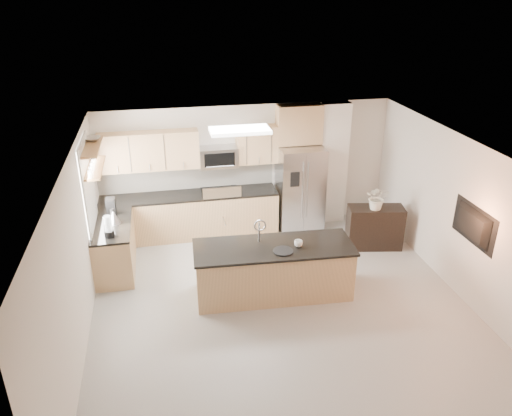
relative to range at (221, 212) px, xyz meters
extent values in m
plane|color=gray|center=(0.60, -2.92, -0.47)|extent=(6.50, 6.50, 0.00)
cube|color=white|center=(0.60, -2.92, 2.13)|extent=(6.00, 6.50, 0.02)
cube|color=beige|center=(0.60, 0.33, 0.83)|extent=(6.00, 0.02, 2.60)
cube|color=beige|center=(0.60, -6.17, 0.83)|extent=(6.00, 0.02, 2.60)
cube|color=beige|center=(-2.40, -2.92, 0.83)|extent=(0.02, 6.50, 2.60)
cube|color=beige|center=(3.60, -2.92, 0.83)|extent=(0.02, 6.50, 2.60)
cube|color=tan|center=(-0.63, 0.00, -0.03)|extent=(3.55, 0.65, 0.88)
cube|color=black|center=(-0.63, 0.00, 0.43)|extent=(3.55, 0.66, 0.04)
cube|color=white|center=(-0.63, 0.32, 0.71)|extent=(3.55, 0.02, 0.52)
cube|color=tan|center=(-2.07, -1.07, -0.03)|extent=(0.65, 1.50, 0.88)
cube|color=black|center=(-2.07, -1.07, 0.43)|extent=(0.66, 1.50, 0.04)
cube|color=black|center=(0.00, 0.00, -0.02)|extent=(0.76, 0.64, 0.90)
cube|color=black|center=(0.00, 0.00, 0.44)|extent=(0.76, 0.62, 0.03)
cube|color=#A7A7AA|center=(0.00, -0.30, 0.56)|extent=(0.76, 0.04, 0.22)
cube|color=tan|center=(-1.34, 0.16, 1.35)|extent=(1.92, 0.33, 0.75)
cube|color=tan|center=(0.79, 0.16, 1.35)|extent=(0.82, 0.33, 0.75)
cube|color=#A7A7AA|center=(0.00, 0.13, 1.16)|extent=(0.76, 0.40, 0.40)
cube|color=black|center=(0.00, -0.07, 1.16)|extent=(0.60, 0.02, 0.28)
cube|color=#A7A7AA|center=(1.66, -0.05, 0.42)|extent=(0.92, 0.75, 1.78)
cube|color=gray|center=(1.66, -0.43, 0.42)|extent=(0.02, 0.01, 1.69)
cube|color=black|center=(1.44, -0.44, 0.78)|extent=(0.18, 0.03, 0.30)
cube|color=white|center=(2.42, 0.18, 0.83)|extent=(0.60, 0.30, 2.60)
cube|color=white|center=(-2.38, -1.07, 1.18)|extent=(0.03, 1.05, 1.55)
cube|color=white|center=(-2.37, -1.07, 1.18)|extent=(0.03, 1.15, 1.65)
cube|color=#935E3B|center=(-2.25, -0.97, 1.48)|extent=(0.30, 1.20, 0.04)
cube|color=#935E3B|center=(-2.25, -0.97, 1.85)|extent=(0.30, 1.20, 0.04)
cube|color=white|center=(0.20, -1.32, 2.09)|extent=(1.00, 0.50, 0.06)
cube|color=tan|center=(0.55, -2.39, -0.04)|extent=(2.59, 1.01, 0.86)
cube|color=black|center=(0.55, -2.39, 0.41)|extent=(2.65, 1.08, 0.04)
cube|color=black|center=(0.36, -2.39, 0.39)|extent=(0.54, 0.39, 0.01)
cylinder|color=#A7A7AA|center=(0.36, -2.17, 0.60)|extent=(0.03, 0.03, 0.34)
torus|color=#A7A7AA|center=(0.36, -2.23, 0.75)|extent=(0.21, 0.03, 0.21)
cube|color=black|center=(2.87, -1.20, -0.05)|extent=(1.13, 0.63, 0.85)
imported|color=white|center=(0.94, -2.48, 0.48)|extent=(0.14, 0.14, 0.11)
cylinder|color=black|center=(0.66, -2.59, 0.44)|extent=(0.41, 0.41, 0.02)
cylinder|color=black|center=(-2.07, -1.56, 0.50)|extent=(0.17, 0.17, 0.11)
cylinder|color=silver|center=(-2.07, -1.56, 0.70)|extent=(0.12, 0.12, 0.27)
cone|color=#A7A7AA|center=(-2.02, -1.06, 0.57)|extent=(0.23, 0.23, 0.25)
cylinder|color=black|center=(-2.02, -1.06, 0.71)|extent=(0.05, 0.05, 0.05)
cube|color=black|center=(-2.09, -0.63, 0.60)|extent=(0.16, 0.20, 0.31)
cylinder|color=#A7A7AA|center=(-2.09, -0.69, 0.53)|extent=(0.10, 0.10, 0.11)
imported|color=#A7A7AA|center=(-2.25, -0.70, 1.91)|extent=(0.41, 0.41, 0.08)
imported|color=silver|center=(2.84, -1.26, 0.73)|extent=(0.81, 0.76, 0.71)
imported|color=black|center=(3.51, -3.12, 0.88)|extent=(0.14, 1.08, 0.62)
camera|label=1|loc=(-1.13, -9.29, 4.36)|focal=35.00mm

